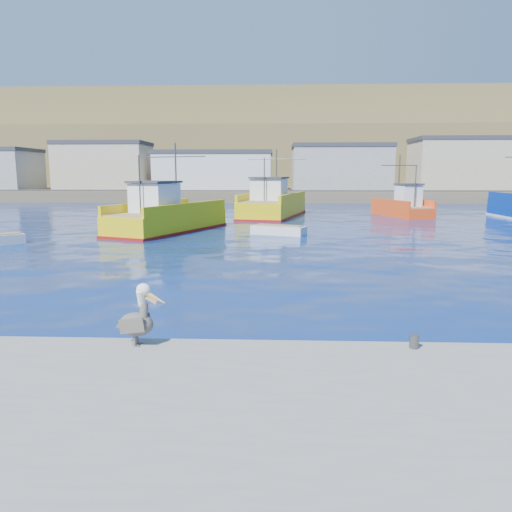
{
  "coord_description": "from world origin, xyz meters",
  "views": [
    {
      "loc": [
        0.03,
        -13.82,
        4.24
      ],
      "look_at": [
        -0.71,
        3.63,
        1.32
      ],
      "focal_mm": 35.0,
      "sensor_mm": 36.0,
      "label": 1
    }
  ],
  "objects_px": {
    "trawler_yellow_b": "(273,205)",
    "boat_orange": "(403,206)",
    "trawler_yellow_a": "(167,217)",
    "skiff_mid": "(278,231)",
    "pelican": "(138,319)"
  },
  "relations": [
    {
      "from": "pelican",
      "to": "trawler_yellow_b",
      "type": "bearing_deg",
      "value": 86.21
    },
    {
      "from": "trawler_yellow_a",
      "to": "trawler_yellow_b",
      "type": "xyz_separation_m",
      "value": [
        7.62,
        13.35,
        0.07
      ]
    },
    {
      "from": "trawler_yellow_b",
      "to": "pelican",
      "type": "relative_size",
      "value": 9.4
    },
    {
      "from": "trawler_yellow_b",
      "to": "boat_orange",
      "type": "distance_m",
      "value": 12.82
    },
    {
      "from": "boat_orange",
      "to": "skiff_mid",
      "type": "distance_m",
      "value": 19.59
    },
    {
      "from": "trawler_yellow_a",
      "to": "boat_orange",
      "type": "distance_m",
      "value": 24.61
    },
    {
      "from": "skiff_mid",
      "to": "pelican",
      "type": "distance_m",
      "value": 24.28
    },
    {
      "from": "trawler_yellow_b",
      "to": "boat_orange",
      "type": "relative_size",
      "value": 1.64
    },
    {
      "from": "trawler_yellow_b",
      "to": "skiff_mid",
      "type": "height_order",
      "value": "trawler_yellow_b"
    },
    {
      "from": "boat_orange",
      "to": "skiff_mid",
      "type": "xyz_separation_m",
      "value": [
        -12.28,
        -15.24,
        -0.73
      ]
    },
    {
      "from": "boat_orange",
      "to": "trawler_yellow_a",
      "type": "bearing_deg",
      "value": -146.17
    },
    {
      "from": "trawler_yellow_b",
      "to": "boat_orange",
      "type": "xyz_separation_m",
      "value": [
        12.82,
        0.35,
        -0.11
      ]
    },
    {
      "from": "boat_orange",
      "to": "pelican",
      "type": "height_order",
      "value": "boat_orange"
    },
    {
      "from": "trawler_yellow_a",
      "to": "boat_orange",
      "type": "relative_size",
      "value": 1.47
    },
    {
      "from": "skiff_mid",
      "to": "pelican",
      "type": "bearing_deg",
      "value": -97.38
    }
  ]
}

